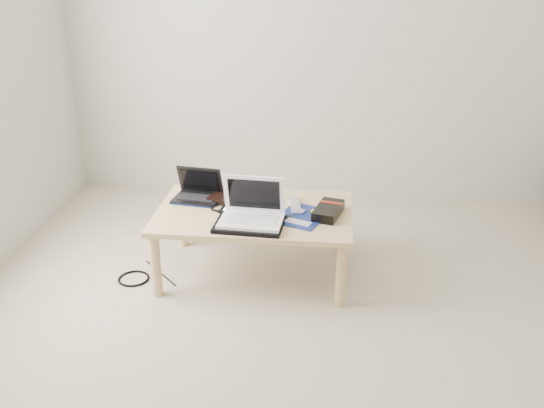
# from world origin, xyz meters

# --- Properties ---
(ground) EXTENTS (4.00, 4.00, 0.00)m
(ground) POSITION_xyz_m (0.00, 0.00, 0.00)
(ground) COLOR beige
(ground) RESTS_ON ground
(coffee_table) EXTENTS (1.10, 0.70, 0.40)m
(coffee_table) POSITION_xyz_m (-0.46, 0.75, 0.35)
(coffee_table) COLOR #D5AD80
(coffee_table) RESTS_ON ground
(book) EXTENTS (0.39, 0.35, 0.03)m
(book) POSITION_xyz_m (-0.56, 0.91, 0.42)
(book) COLOR black
(book) RESTS_ON coffee_table
(netbook) EXTENTS (0.29, 0.23, 0.19)m
(netbook) POSITION_xyz_m (-0.81, 0.89, 0.44)
(netbook) COLOR black
(netbook) RESTS_ON coffee_table
(tablet) EXTENTS (0.25, 0.20, 0.01)m
(tablet) POSITION_xyz_m (-0.53, 0.76, 0.41)
(tablet) COLOR black
(tablet) RESTS_ON coffee_table
(remote) EXTENTS (0.08, 0.25, 0.02)m
(remote) POSITION_xyz_m (-0.23, 0.83, 0.41)
(remote) COLOR silver
(remote) RESTS_ON coffee_table
(neoprene_sleeve) EXTENTS (0.38, 0.28, 0.02)m
(neoprene_sleeve) POSITION_xyz_m (-0.46, 0.56, 0.41)
(neoprene_sleeve) COLOR black
(neoprene_sleeve) RESTS_ON coffee_table
(white_laptop) EXTENTS (0.35, 0.26, 0.24)m
(white_laptop) POSITION_xyz_m (-0.45, 0.59, 0.47)
(white_laptop) COLOR white
(white_laptop) RESTS_ON neoprene_sleeve
(motherboard) EXTENTS (0.34, 0.37, 0.01)m
(motherboard) POSITION_xyz_m (-0.19, 0.70, 0.40)
(motherboard) COLOR #0D1557
(motherboard) RESTS_ON coffee_table
(gpu_box) EXTENTS (0.18, 0.27, 0.06)m
(gpu_box) POSITION_xyz_m (-0.04, 0.74, 0.43)
(gpu_box) COLOR black
(gpu_box) RESTS_ON coffee_table
(cable_coil) EXTENTS (0.11, 0.11, 0.01)m
(cable_coil) POSITION_xyz_m (-0.66, 0.76, 0.41)
(cable_coil) COLOR black
(cable_coil) RESTS_ON coffee_table
(floor_cable_coil) EXTENTS (0.23, 0.23, 0.01)m
(floor_cable_coil) POSITION_xyz_m (-1.15, 0.60, 0.01)
(floor_cable_coil) COLOR black
(floor_cable_coil) RESTS_ON ground
(floor_cable_trail) EXTENTS (0.26, 0.27, 0.01)m
(floor_cable_trail) POSITION_xyz_m (-1.01, 0.68, 0.00)
(floor_cable_trail) COLOR black
(floor_cable_trail) RESTS_ON ground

